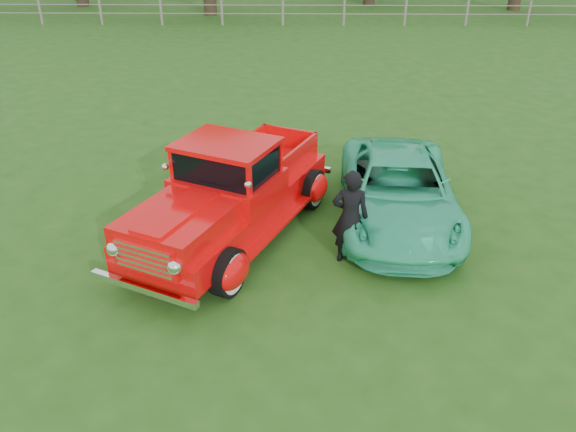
{
  "coord_description": "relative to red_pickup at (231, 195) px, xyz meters",
  "views": [
    {
      "loc": [
        0.8,
        -6.91,
        5.08
      ],
      "look_at": [
        0.65,
        1.2,
        0.63
      ],
      "focal_mm": 35.0,
      "sensor_mm": 36.0,
      "label": 1
    }
  ],
  "objects": [
    {
      "name": "teal_sedan",
      "position": [
        2.96,
        0.6,
        -0.19
      ],
      "size": [
        2.28,
        4.48,
        1.21
      ],
      "primitive_type": "imported",
      "rotation": [
        0.0,
        0.0,
        -0.06
      ],
      "color": "#32C992",
      "rests_on": "ground"
    },
    {
      "name": "man",
      "position": [
        1.97,
        -0.77,
        0.01
      ],
      "size": [
        0.61,
        0.43,
        1.61
      ],
      "primitive_type": "imported",
      "rotation": [
        0.0,
        0.0,
        3.06
      ],
      "color": "black",
      "rests_on": "ground"
    },
    {
      "name": "distant_hills",
      "position": [
        -3.74,
        57.83,
        -5.34
      ],
      "size": [
        116.0,
        60.0,
        18.0
      ],
      "color": "#2E6324",
      "rests_on": "ground"
    },
    {
      "name": "red_pickup",
      "position": [
        0.0,
        0.0,
        0.0
      ],
      "size": [
        3.67,
        5.26,
        1.78
      ],
      "rotation": [
        0.0,
        0.0,
        -0.43
      ],
      "color": "black",
      "rests_on": "ground"
    },
    {
      "name": "fence_line",
      "position": [
        0.34,
        20.36,
        -0.19
      ],
      "size": [
        48.0,
        0.12,
        1.2
      ],
      "color": "slate",
      "rests_on": "ground"
    },
    {
      "name": "ground",
      "position": [
        0.34,
        -1.64,
        -0.8
      ],
      "size": [
        140.0,
        140.0,
        0.0
      ],
      "primitive_type": "plane",
      "color": "#205015",
      "rests_on": "ground"
    }
  ]
}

